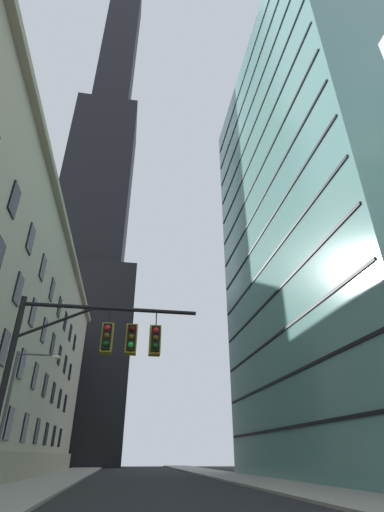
{
  "coord_description": "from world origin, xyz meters",
  "views": [
    {
      "loc": [
        -2.68,
        -7.95,
        1.9
      ],
      "look_at": [
        2.48,
        22.87,
        18.93
      ],
      "focal_mm": 25.8,
      "sensor_mm": 36.0,
      "label": 1
    }
  ],
  "objects": [
    {
      "name": "traffic_signal_mast",
      "position": [
        -3.8,
        5.01,
        4.97
      ],
      "size": [
        6.32,
        0.63,
        6.69
      ],
      "color": "black",
      "rests_on": "sidewalk_left"
    },
    {
      "name": "dark_skyscraper",
      "position": [
        -15.7,
        80.78,
        58.37
      ],
      "size": [
        25.92,
        25.92,
        203.69
      ],
      "color": "black",
      "rests_on": "ground"
    },
    {
      "name": "glass_office_midrise",
      "position": [
        20.76,
        25.29,
        27.91
      ],
      "size": [
        19.63,
        33.84,
        55.82
      ],
      "color": "slate",
      "rests_on": "ground"
    },
    {
      "name": "street_lamppost",
      "position": [
        -8.87,
        15.45,
        4.5
      ],
      "size": [
        2.55,
        0.32,
        7.23
      ],
      "color": "#47474C",
      "rests_on": "sidewalk_left"
    }
  ]
}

